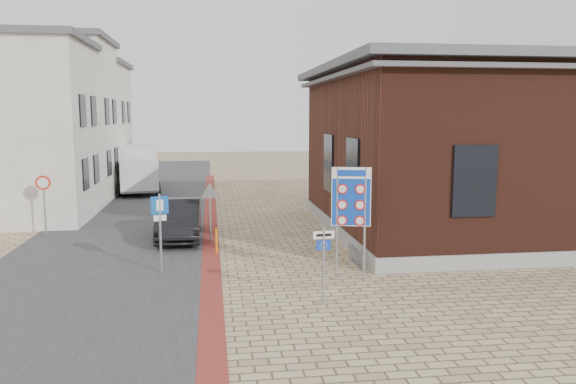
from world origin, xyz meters
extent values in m
plane|color=tan|center=(0.00, 0.00, 0.00)|extent=(120.00, 120.00, 0.00)
cube|color=#38383A|center=(-5.50, 15.00, 0.01)|extent=(7.00, 60.00, 0.02)
cube|color=maroon|center=(-2.00, 10.00, 0.01)|extent=(0.60, 40.00, 0.02)
cube|color=gray|center=(9.00, 7.00, 0.25)|extent=(12.15, 12.15, 0.50)
cube|color=#421E15|center=(9.00, 7.00, 3.50)|extent=(12.00, 12.00, 6.00)
cube|color=#545359|center=(9.00, 7.00, 6.65)|extent=(13.00, 13.00, 0.30)
cube|color=#545359|center=(9.00, 7.00, 6.25)|extent=(12.70, 12.70, 0.15)
cube|color=black|center=(2.98, 4.00, 2.80)|extent=(0.12, 1.60, 2.40)
cube|color=black|center=(2.98, 8.00, 2.80)|extent=(0.12, 1.60, 2.40)
cube|color=black|center=(6.00, 0.98, 2.80)|extent=(1.40, 0.12, 2.20)
cube|color=beige|center=(-11.00, 12.00, 4.00)|extent=(7.00, 6.00, 8.00)
cube|color=#545359|center=(-11.00, 12.00, 8.15)|extent=(7.40, 6.40, 0.30)
cube|color=black|center=(-7.48, 10.80, 2.20)|extent=(0.10, 1.10, 1.40)
cube|color=black|center=(-7.48, 13.20, 2.20)|extent=(0.10, 1.10, 1.40)
cube|color=black|center=(-7.48, 10.80, 5.00)|extent=(0.10, 1.10, 1.40)
cube|color=black|center=(-7.48, 13.20, 5.00)|extent=(0.10, 1.10, 1.40)
cube|color=beige|center=(-11.00, 18.00, 4.40)|extent=(7.00, 6.00, 8.80)
cube|color=#545359|center=(-11.00, 18.00, 8.95)|extent=(7.40, 6.40, 0.30)
cube|color=black|center=(-7.48, 16.80, 2.20)|extent=(0.10, 1.10, 1.40)
cube|color=black|center=(-7.48, 19.20, 2.20)|extent=(0.10, 1.10, 1.40)
cube|color=black|center=(-7.48, 16.80, 5.00)|extent=(0.10, 1.10, 1.40)
cube|color=black|center=(-7.48, 19.20, 5.00)|extent=(0.10, 1.10, 1.40)
cube|color=beige|center=(-11.00, 24.00, 4.00)|extent=(7.00, 6.00, 8.00)
cube|color=#545359|center=(-11.00, 24.00, 8.15)|extent=(7.40, 6.40, 0.30)
cube|color=black|center=(-7.48, 22.80, 2.20)|extent=(0.10, 1.10, 1.40)
cube|color=black|center=(-7.48, 25.20, 2.20)|extent=(0.10, 1.10, 1.40)
cube|color=black|center=(-7.48, 22.80, 5.00)|extent=(0.10, 1.10, 1.40)
cube|color=black|center=(-7.48, 25.20, 5.00)|extent=(0.10, 1.10, 1.40)
torus|color=slate|center=(2.65, 1.60, 0.28)|extent=(0.04, 0.60, 0.60)
torus|color=slate|center=(2.65, 1.90, 0.28)|extent=(0.04, 0.60, 0.60)
torus|color=slate|center=(2.65, 2.20, 0.28)|extent=(0.04, 0.60, 0.60)
torus|color=slate|center=(2.65, 2.50, 0.28)|extent=(0.04, 0.60, 0.60)
torus|color=slate|center=(2.65, 2.80, 0.28)|extent=(0.04, 0.60, 0.60)
cube|color=slate|center=(2.65, 2.20, 0.02)|extent=(0.08, 1.60, 0.04)
imported|color=black|center=(-3.20, 6.90, 0.76)|extent=(1.62, 4.60, 1.51)
cube|color=slate|center=(-6.43, 20.56, 0.46)|extent=(3.01, 5.83, 0.26)
cube|color=silver|center=(-6.13, 18.63, 1.29)|extent=(2.41, 2.07, 1.65)
cube|color=black|center=(-6.01, 17.87, 1.60)|extent=(1.95, 0.38, 0.82)
cube|color=silver|center=(-6.58, 21.48, 1.80)|extent=(2.82, 4.02, 2.27)
cylinder|color=black|center=(-7.24, 18.77, 0.41)|extent=(0.38, 0.85, 0.82)
cylinder|color=black|center=(-5.11, 19.10, 0.41)|extent=(0.38, 0.85, 0.82)
cylinder|color=black|center=(-7.76, 22.02, 0.41)|extent=(0.38, 0.85, 0.82)
cylinder|color=black|center=(-5.62, 22.36, 0.41)|extent=(0.38, 0.85, 0.82)
cylinder|color=gray|center=(1.64, 0.60, 1.66)|extent=(0.07, 0.07, 3.32)
cylinder|color=gray|center=(2.42, 0.40, 1.66)|extent=(0.07, 0.07, 3.32)
cube|color=white|center=(2.03, 0.50, 2.46)|extent=(1.11, 0.32, 1.71)
cube|color=#0E3CB0|center=(2.03, 0.50, 2.46)|extent=(1.07, 0.32, 1.66)
cube|color=white|center=(2.03, 0.50, 3.15)|extent=(1.07, 0.32, 0.32)
cylinder|color=gray|center=(0.82, -1.50, 1.02)|extent=(0.07, 0.07, 2.03)
cube|color=white|center=(0.82, -1.50, 1.81)|extent=(0.55, 0.10, 0.19)
cube|color=#0F38B7|center=(0.82, -1.50, 1.54)|extent=(0.37, 0.08, 0.25)
cylinder|color=gray|center=(-3.50, 2.00, 1.22)|extent=(0.07, 0.07, 2.45)
cube|color=#0E53B1|center=(-3.50, 2.00, 2.10)|extent=(0.51, 0.24, 0.54)
cube|color=white|center=(-3.50, 2.00, 1.71)|extent=(0.38, 0.18, 0.18)
cylinder|color=gray|center=(-2.00, 6.00, 1.09)|extent=(0.07, 0.07, 2.19)
cylinder|color=gray|center=(-8.50, 8.00, 1.22)|extent=(0.07, 0.07, 2.43)
cylinder|color=red|center=(-8.50, 8.00, 2.16)|extent=(0.58, 0.05, 0.57)
cylinder|color=orange|center=(-1.80, 4.17, 0.45)|extent=(0.09, 0.09, 0.91)
camera|label=1|loc=(-1.96, -15.03, 4.78)|focal=35.00mm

